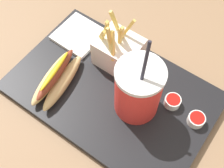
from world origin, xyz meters
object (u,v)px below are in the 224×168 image
at_px(fries_basket, 118,51).
at_px(ketchup_cup_2, 173,101).
at_px(soda_cup, 137,91).
at_px(napkin_stack, 79,35).
at_px(hot_dog_1, 57,78).
at_px(ketchup_cup_1, 196,119).

relative_size(fries_basket, ketchup_cup_2, 3.86).
bearing_deg(soda_cup, napkin_stack, 159.94).
bearing_deg(hot_dog_1, ketchup_cup_1, 17.91).
xyz_separation_m(fries_basket, napkin_stack, (-0.13, 0.00, -0.04)).
relative_size(ketchup_cup_2, napkin_stack, 0.34).
bearing_deg(napkin_stack, ketchup_cup_2, -5.90).
bearing_deg(ketchup_cup_2, soda_cup, -140.22).
height_order(soda_cup, ketchup_cup_1, soda_cup).
xyz_separation_m(ketchup_cup_1, napkin_stack, (-0.37, 0.04, -0.01)).
relative_size(fries_basket, ketchup_cup_1, 3.78).
bearing_deg(hot_dog_1, soda_cup, 16.74).
relative_size(hot_dog_1, ketchup_cup_2, 4.63).
height_order(fries_basket, napkin_stack, fries_basket).
height_order(fries_basket, ketchup_cup_2, fries_basket).
relative_size(fries_basket, hot_dog_1, 0.83).
bearing_deg(hot_dog_1, napkin_stack, 109.44).
height_order(ketchup_cup_1, ketchup_cup_2, ketchup_cup_2).
bearing_deg(fries_basket, ketchup_cup_1, -8.43).
distance_m(fries_basket, ketchup_cup_1, 0.24).
distance_m(fries_basket, napkin_stack, 0.14).
relative_size(soda_cup, ketchup_cup_2, 5.98).
height_order(hot_dog_1, napkin_stack, hot_dog_1).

